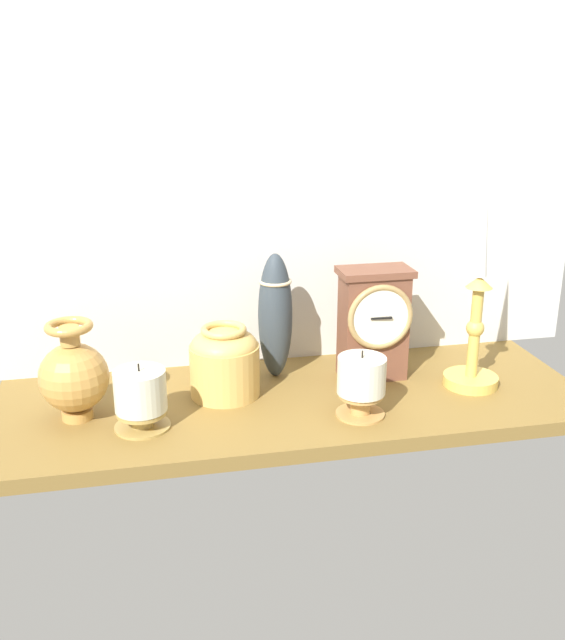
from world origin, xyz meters
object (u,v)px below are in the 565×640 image
(mantel_clock, at_px, (374,322))
(pillar_candle_front, at_px, (361,383))
(pillar_candle_near_clock, at_px, (141,398))
(brass_vase_bulbous, at_px, (74,375))
(candlestick_tall_left, at_px, (475,331))
(brass_vase_jar, at_px, (225,360))
(tall_ceramic_vase, at_px, (275,315))

(mantel_clock, relative_size, pillar_candle_front, 1.82)
(pillar_candle_front, bearing_deg, pillar_candle_near_clock, 175.38)
(brass_vase_bulbous, distance_m, pillar_candle_front, 0.45)
(brass_vase_bulbous, xyz_separation_m, pillar_candle_front, (0.45, -0.08, -0.02))
(mantel_clock, xyz_separation_m, pillar_candle_near_clock, (-0.41, -0.12, -0.05))
(brass_vase_bulbous, relative_size, pillar_candle_near_clock, 1.51)
(mantel_clock, xyz_separation_m, candlestick_tall_left, (0.16, -0.07, -0.00))
(brass_vase_bulbous, bearing_deg, pillar_candle_front, -10.41)
(mantel_clock, xyz_separation_m, brass_vase_jar, (-0.27, -0.02, -0.04))
(mantel_clock, bearing_deg, candlestick_tall_left, -24.11)
(pillar_candle_near_clock, bearing_deg, tall_ceramic_vase, 32.82)
(mantel_clock, distance_m, pillar_candle_near_clock, 0.43)
(brass_vase_jar, bearing_deg, mantel_clock, 4.36)
(mantel_clock, bearing_deg, brass_vase_bulbous, -173.15)
(candlestick_tall_left, height_order, brass_vase_jar, candlestick_tall_left)
(mantel_clock, bearing_deg, pillar_candle_front, -115.21)
(brass_vase_jar, bearing_deg, candlestick_tall_left, -6.71)
(brass_vase_jar, bearing_deg, tall_ceramic_vase, 31.48)
(brass_vase_bulbous, height_order, pillar_candle_near_clock, brass_vase_bulbous)
(mantel_clock, distance_m, tall_ceramic_vase, 0.18)
(brass_vase_bulbous, xyz_separation_m, tall_ceramic_vase, (0.34, 0.10, 0.04))
(brass_vase_bulbous, xyz_separation_m, brass_vase_jar, (0.24, 0.04, -0.01))
(mantel_clock, relative_size, tall_ceramic_vase, 0.88)
(tall_ceramic_vase, bearing_deg, candlestick_tall_left, -18.75)
(pillar_candle_front, xyz_separation_m, tall_ceramic_vase, (-0.10, 0.18, 0.06))
(mantel_clock, bearing_deg, tall_ceramic_vase, 166.57)
(candlestick_tall_left, relative_size, pillar_candle_front, 3.15)
(brass_vase_jar, distance_m, pillar_candle_front, 0.24)
(brass_vase_bulbous, xyz_separation_m, pillar_candle_near_clock, (0.10, -0.05, -0.02))
(candlestick_tall_left, bearing_deg, pillar_candle_front, -162.26)
(pillar_candle_front, height_order, pillar_candle_near_clock, pillar_candle_front)
(mantel_clock, height_order, brass_vase_bulbous, mantel_clock)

